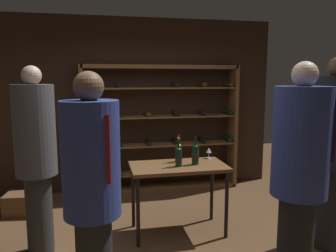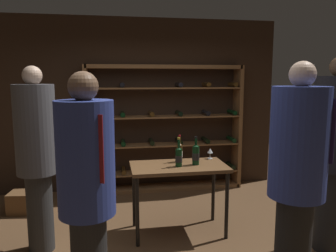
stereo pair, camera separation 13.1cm
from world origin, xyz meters
name	(u,v)px [view 2 (the right image)]	position (x,y,z in m)	size (l,w,h in m)	color
ground_plane	(160,250)	(0.00, 0.00, 0.00)	(10.36, 10.36, 0.00)	brown
back_wall	(141,105)	(0.00, 2.18, 1.41)	(4.62, 0.10, 2.83)	#332319
wine_rack	(165,129)	(0.38, 1.97, 1.03)	(2.57, 0.32, 2.07)	brown
tasting_table	(179,173)	(0.28, 0.39, 0.74)	(1.13, 0.61, 0.84)	brown
person_guest_blue_shirt	(297,169)	(1.04, -0.86, 1.10)	(0.47, 0.47, 2.00)	black
person_bystander_dark_jacket	(37,151)	(-1.27, 0.23, 1.10)	(0.42, 0.42, 1.98)	#303030
person_guest_plum_blouse	(334,146)	(1.81, -0.29, 1.15)	(0.47, 0.47, 2.07)	black
person_host_in_suit	(87,184)	(-0.69, -0.81, 1.05)	(0.44, 0.44, 1.91)	#242424
wine_crate	(28,202)	(-1.67, 1.35, 0.15)	(0.48, 0.34, 0.29)	brown
wine_bottle_red_label	(179,156)	(0.27, 0.33, 0.96)	(0.08, 0.08, 0.34)	black
wine_bottle_black_capsule	(179,152)	(0.32, 0.54, 0.96)	(0.08, 0.08, 0.33)	#4C3314
wine_bottle_green_slim	(196,154)	(0.49, 0.38, 0.96)	(0.09, 0.09, 0.34)	black
wine_glass_stemmed_center	(210,151)	(0.74, 0.62, 0.94)	(0.07, 0.07, 0.13)	silver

